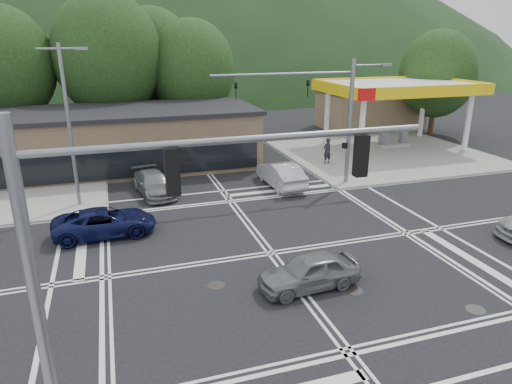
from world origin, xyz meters
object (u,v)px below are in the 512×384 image
object	(u,v)px
car_blue_west	(105,222)
car_grey_center	(309,271)
car_queue_a	(281,174)
car_northbound	(154,184)
car_queue_b	(220,144)
pedestrian	(327,151)

from	to	relation	value
car_blue_west	car_grey_center	world-z (taller)	car_grey_center
car_queue_a	car_northbound	size ratio (longest dim) A/B	1.04
car_queue_a	car_northbound	bearing A→B (deg)	-9.07
car_grey_center	car_queue_a	xyz separation A→B (m)	(3.46, 12.23, 0.12)
car_grey_center	car_queue_a	bearing A→B (deg)	160.17
car_queue_b	car_grey_center	bearing A→B (deg)	91.62
car_blue_west	car_grey_center	size ratio (longest dim) A/B	1.21
car_blue_west	car_queue_a	world-z (taller)	car_queue_a
car_grey_center	pedestrian	bearing A→B (deg)	147.66
car_grey_center	car_northbound	distance (m)	13.93
car_queue_b	pedestrian	xyz separation A→B (m)	(6.76, -6.32, 0.38)
car_grey_center	pedestrian	xyz separation A→B (m)	(8.57, 15.91, 0.44)
car_grey_center	car_queue_b	bearing A→B (deg)	171.32
pedestrian	car_queue_b	bearing A→B (deg)	-57.12
car_queue_a	pedestrian	bearing A→B (deg)	-146.72
car_northbound	pedestrian	xyz separation A→B (m)	(13.16, 2.76, 0.45)
car_queue_b	car_northbound	bearing A→B (deg)	61.11
car_blue_west	pedestrian	size ratio (longest dim) A/B	2.51
car_blue_west	car_northbound	distance (m)	6.27
car_blue_west	car_queue_a	size ratio (longest dim) A/B	1.00
car_grey_center	car_northbound	bearing A→B (deg)	-164.82
car_queue_a	car_queue_b	distance (m)	10.14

